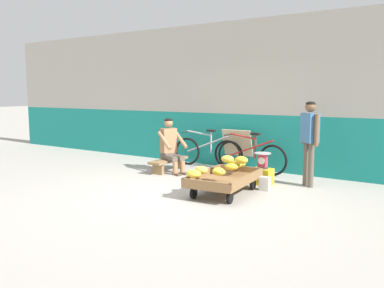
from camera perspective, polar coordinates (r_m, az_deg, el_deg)
The scene contains 13 objects.
ground_plane at distance 6.69m, azimuth -2.25°, elevation -7.33°, with size 80.00×80.00×0.00m, color #A39E93.
back_wall at distance 9.00m, azimuth 8.80°, elevation 6.79°, with size 16.00×0.30×3.24m.
banana_cart at distance 6.78m, azimuth 4.62°, elevation -5.07°, with size 0.96×1.51×0.36m.
banana_pile at distance 6.84m, azimuth 4.55°, elevation -3.12°, with size 0.69×1.44×0.25m.
low_bench at distance 8.69m, azimuth -3.30°, elevation -2.57°, with size 0.35×1.11×0.27m.
vendor_seated at distance 8.56m, azimuth -3.01°, elevation -0.23°, with size 0.74×0.61×1.14m.
plastic_crate at distance 7.57m, azimuth 9.88°, elevation -4.54°, with size 0.36×0.28×0.30m.
weighing_scale at distance 7.51m, azimuth 9.93°, elevation -2.28°, with size 0.30×0.30×0.29m.
bicycle_near_left at distance 9.20m, azimuth 2.12°, elevation -1.04°, with size 1.66×0.48×0.86m.
bicycle_far_left at distance 8.61m, azimuth 8.28°, elevation -1.70°, with size 1.66×0.48×0.86m.
sign_board at distance 9.06m, azimuth 6.52°, elevation -0.70°, with size 0.70×0.26×0.87m.
customer_adult at distance 7.49m, azimuth 16.26°, elevation 1.36°, with size 0.40×0.36×1.53m.
shopping_bag at distance 7.14m, azimuth 10.23°, elevation -5.52°, with size 0.18×0.12×0.24m, color silver.
Camera 1 is at (3.82, -5.23, 1.70)m, focal length 37.79 mm.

